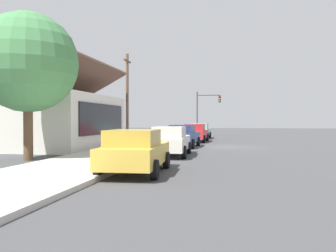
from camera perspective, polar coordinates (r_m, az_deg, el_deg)
The scene contains 12 objects.
ground_plane at distance 25.80m, azimuth 9.07°, elevation -3.34°, with size 120.00×120.00×0.00m, color #424244.
sidewalk_curb at distance 26.54m, azimuth -3.12°, elevation -3.03°, with size 60.00×4.20×0.16m, color beige.
car_mustard at distance 12.91m, azimuth -5.28°, elevation -4.01°, with size 4.51×2.25×1.59m.
car_ivory at distance 19.07m, azimuth 0.39°, elevation -2.39°, with size 4.72×2.09×1.59m.
car_navy at distance 25.24m, azimuth 2.47°, elevation -1.57°, with size 4.49×2.09×1.59m.
car_cherry at distance 31.28m, azimuth 4.42°, elevation -1.08°, with size 4.52×2.10×1.59m.
car_seafoam at distance 37.10m, azimuth 5.15°, elevation -0.76°, with size 4.35×2.12×1.59m.
storefront_building at distance 26.17m, azimuth -18.35°, elevation 0.99°, with size 10.19×8.06×5.82m.
shade_tree at distance 18.37m, azimuth -21.59°, elevation 9.40°, with size 4.74×4.74×7.04m.
traffic_light_main at distance 41.41m, azimuth 6.15°, elevation 3.13°, with size 0.37×2.79×5.20m.
utility_pole_wooden at distance 30.19m, azimuth -6.55°, elevation 4.76°, with size 1.80×0.24×7.50m.
fire_hydrant_red at distance 29.32m, azimuth 1.00°, elevation -1.83°, with size 0.22×0.22×0.71m.
Camera 1 is at (-25.72, -0.70, 1.94)m, focal length 37.98 mm.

